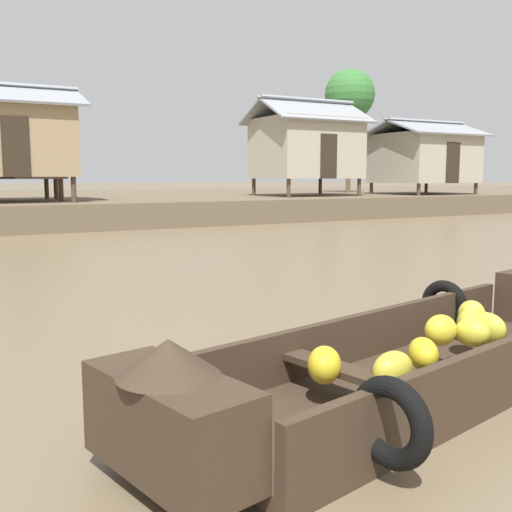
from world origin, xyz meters
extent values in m
plane|color=#726047|center=(0.00, 10.00, 0.00)|extent=(300.00, 300.00, 0.00)
cube|color=brown|center=(0.00, 29.54, 0.42)|extent=(160.00, 20.00, 0.84)
cube|color=#3D2D21|center=(-0.74, 4.73, 0.06)|extent=(4.49, 2.14, 0.12)
cube|color=#3D2D21|center=(-0.87, 5.32, 0.32)|extent=(4.24, 0.96, 0.39)
cube|color=#3D2D21|center=(-0.62, 4.13, 0.32)|extent=(4.24, 0.96, 0.39)
cube|color=#3D2D21|center=(-3.08, 4.24, 0.38)|extent=(0.68, 1.17, 0.52)
cone|color=#3D2D21|center=(-3.08, 4.24, 0.74)|extent=(0.66, 0.66, 0.20)
cube|color=#3D2D21|center=(-1.64, 4.54, 0.33)|extent=(0.43, 1.18, 0.05)
torus|color=black|center=(0.53, 5.73, 0.35)|extent=(0.22, 0.53, 0.52)
torus|color=black|center=(-2.01, 3.72, 0.35)|extent=(0.22, 0.53, 0.52)
ellipsoid|color=gold|center=(-0.06, 4.89, 0.42)|extent=(0.38, 0.34, 0.25)
ellipsoid|color=yellow|center=(-0.57, 4.74, 0.45)|extent=(0.29, 0.24, 0.25)
ellipsoid|color=gold|center=(-1.42, 4.36, 0.37)|extent=(0.37, 0.26, 0.26)
ellipsoid|color=yellow|center=(-1.82, 4.60, 0.40)|extent=(0.37, 0.38, 0.26)
ellipsoid|color=yellow|center=(-1.07, 4.43, 0.41)|extent=(0.34, 0.38, 0.23)
ellipsoid|color=yellow|center=(0.28, 5.16, 0.40)|extent=(0.28, 0.31, 0.27)
ellipsoid|color=yellow|center=(0.41, 5.21, 0.32)|extent=(0.34, 0.32, 0.22)
ellipsoid|color=yellow|center=(-0.31, 4.64, 0.42)|extent=(0.31, 0.34, 0.23)
ellipsoid|color=yellow|center=(-0.01, 4.74, 0.40)|extent=(0.23, 0.35, 0.27)
cylinder|color=#4C3826|center=(-0.05, 22.04, 1.22)|extent=(0.16, 0.16, 0.75)
cylinder|color=#4C3826|center=(-0.05, 24.64, 1.22)|extent=(0.16, 0.16, 0.75)
cylinder|color=#4C3826|center=(0.15, 21.08, 1.26)|extent=(0.16, 0.16, 0.82)
cylinder|color=#4C3826|center=(0.15, 23.94, 1.26)|extent=(0.16, 0.16, 0.82)
cube|color=#9E8460|center=(-1.56, 22.51, 2.84)|extent=(3.82, 3.27, 2.34)
cube|color=#2D2319|center=(-1.56, 20.86, 2.57)|extent=(0.80, 0.04, 1.80)
cube|color=#9399A0|center=(-1.56, 21.69, 4.25)|extent=(4.52, 2.13, 0.81)
cube|color=#9399A0|center=(-1.56, 23.33, 4.25)|extent=(4.52, 2.13, 0.81)
cylinder|color=#4C3826|center=(8.63, 21.55, 1.22)|extent=(0.16, 0.16, 0.74)
cylinder|color=#4C3826|center=(12.19, 21.55, 1.22)|extent=(0.16, 0.16, 0.74)
cylinder|color=#4C3826|center=(8.63, 24.40, 1.22)|extent=(0.16, 0.16, 0.74)
cylinder|color=#4C3826|center=(12.19, 24.40, 1.22)|extent=(0.16, 0.16, 0.74)
cube|color=#B2A893|center=(10.41, 22.97, 2.85)|extent=(3.96, 3.25, 2.53)
cube|color=#2D2319|center=(10.41, 21.33, 2.49)|extent=(0.80, 0.04, 1.80)
cube|color=#9399A0|center=(10.41, 22.16, 4.42)|extent=(4.66, 2.11, 1.09)
cube|color=#9399A0|center=(10.41, 23.79, 4.42)|extent=(4.66, 2.11, 1.09)
cylinder|color=#4C3826|center=(14.84, 20.75, 1.11)|extent=(0.16, 0.16, 0.53)
cylinder|color=#4C3826|center=(18.45, 20.75, 1.11)|extent=(0.16, 0.16, 0.53)
cylinder|color=#4C3826|center=(14.84, 23.89, 1.11)|extent=(0.16, 0.16, 0.53)
cylinder|color=#4C3826|center=(18.45, 23.89, 1.11)|extent=(0.16, 0.16, 0.53)
cube|color=#B2A893|center=(16.64, 22.32, 2.51)|extent=(4.01, 3.54, 2.27)
cube|color=#2D2319|center=(16.64, 20.53, 2.28)|extent=(0.80, 0.04, 1.80)
cube|color=#9399A0|center=(16.64, 21.43, 3.89)|extent=(4.71, 2.27, 0.81)
cube|color=#9399A0|center=(16.64, 23.20, 3.89)|extent=(4.71, 2.27, 0.81)
cylinder|color=brown|center=(15.26, 26.24, 3.13)|extent=(0.24, 0.24, 4.56)
sphere|color=#387533|center=(15.26, 26.24, 5.81)|extent=(2.55, 2.55, 2.55)
camera|label=1|loc=(-4.16, 1.38, 1.68)|focal=41.87mm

